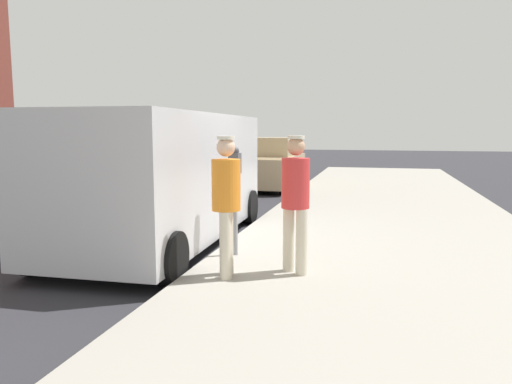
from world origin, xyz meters
TOP-DOWN VIEW (x-y plane):
  - ground_plane at (0.00, 0.00)m, footprint 80.00×80.00m
  - sidewalk_slab at (3.50, 0.00)m, footprint 5.00×32.00m
  - parking_meter_near at (1.35, -0.77)m, footprint 0.14×0.18m
  - pedestrian_in_orange at (1.54, -1.78)m, footprint 0.34×0.36m
  - pedestrian_in_red at (2.31, -1.42)m, footprint 0.34×0.34m
  - parked_van at (-0.15, 0.17)m, footprint 2.24×5.25m
  - parked_sedan_ahead at (-0.25, 8.47)m, footprint 1.94×4.40m

SIDE VIEW (x-z plane):
  - ground_plane at x=0.00m, z-range 0.00..0.00m
  - sidewalk_slab at x=3.50m, z-range 0.00..0.15m
  - parked_sedan_ahead at x=-0.25m, z-range -0.08..1.57m
  - pedestrian_in_orange at x=1.54m, z-range 0.27..1.95m
  - pedestrian_in_red at x=2.31m, z-range 0.27..1.95m
  - parked_van at x=-0.15m, z-range 0.08..2.23m
  - parking_meter_near at x=1.35m, z-range 0.42..1.94m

